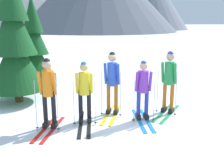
% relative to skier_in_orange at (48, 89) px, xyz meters
% --- Properties ---
extents(ground_plane, '(400.00, 400.00, 0.00)m').
position_rel_skier_in_orange_xyz_m(ground_plane, '(1.70, 0.56, -1.01)').
color(ground_plane, white).
extents(skier_in_orange, '(0.65, 1.62, 1.77)m').
position_rel_skier_in_orange_xyz_m(skier_in_orange, '(0.00, 0.00, 0.00)').
color(skier_in_orange, red).
rests_on(skier_in_orange, ground).
extents(skier_in_yellow, '(0.61, 1.80, 1.64)m').
position_rel_skier_in_orange_xyz_m(skier_in_yellow, '(0.87, 0.25, -0.10)').
color(skier_in_yellow, black).
rests_on(skier_in_yellow, ground).
extents(skier_in_blue, '(0.78, 1.62, 1.81)m').
position_rel_skier_in_orange_xyz_m(skier_in_blue, '(1.65, 0.77, 0.00)').
color(skier_in_blue, yellow).
rests_on(skier_in_blue, ground).
extents(skier_in_purple, '(0.61, 1.63, 1.63)m').
position_rel_skier_in_orange_xyz_m(skier_in_purple, '(2.43, 0.30, -0.13)').
color(skier_in_purple, '#1E84D1').
rests_on(skier_in_purple, ground).
extents(skier_in_green, '(1.22, 1.55, 1.81)m').
position_rel_skier_in_orange_xyz_m(skier_in_green, '(3.29, 0.75, 0.03)').
color(skier_in_green, green).
rests_on(skier_in_green, ground).
extents(pine_tree_mid, '(1.84, 1.84, 4.45)m').
position_rel_skier_in_orange_xyz_m(pine_tree_mid, '(-1.33, 2.24, 1.03)').
color(pine_tree_mid, '#51381E').
rests_on(pine_tree_mid, ground).
extents(pine_tree_far, '(1.52, 1.52, 3.66)m').
position_rel_skier_in_orange_xyz_m(pine_tree_far, '(-1.19, 4.54, 0.67)').
color(pine_tree_far, '#51381E').
rests_on(pine_tree_far, ground).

